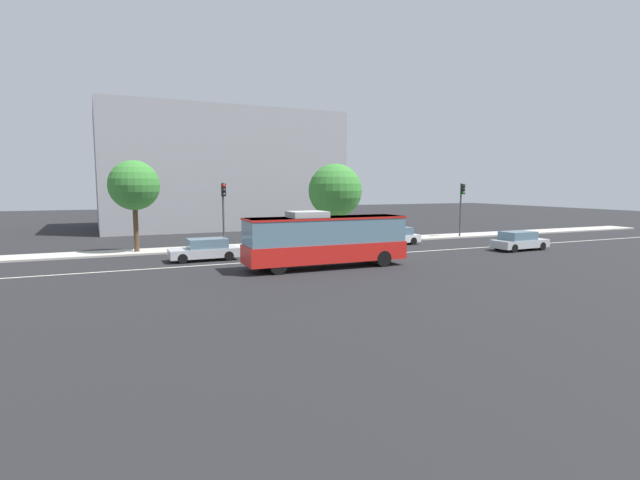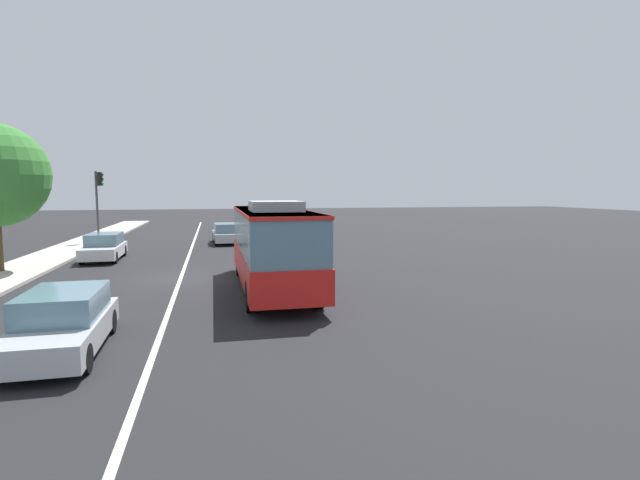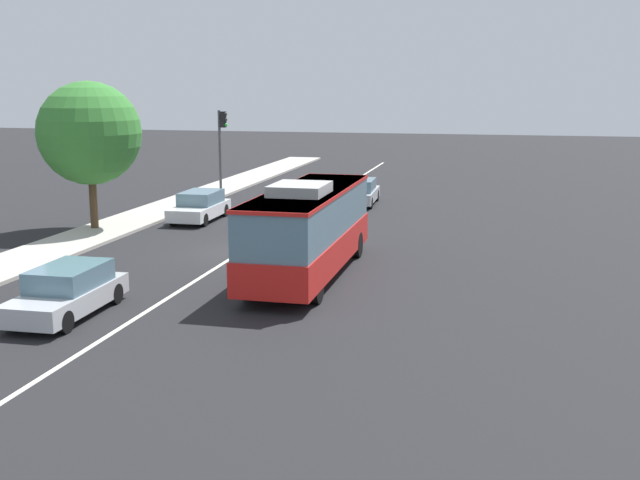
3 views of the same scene
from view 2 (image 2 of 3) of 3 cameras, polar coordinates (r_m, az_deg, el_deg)
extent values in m
plane|color=black|center=(22.22, -16.14, -4.30)|extent=(160.00, 160.00, 0.00)
cube|color=silver|center=(22.21, -16.14, -4.29)|extent=(76.00, 0.16, 0.01)
cube|color=red|center=(18.87, -5.67, -2.88)|extent=(10.01, 2.53, 1.10)
cube|color=slate|center=(18.71, -5.71, 1.17)|extent=(9.81, 2.46, 1.58)
cube|color=red|center=(18.67, -5.73, 3.39)|extent=(9.91, 2.51, 0.12)
cube|color=#B2B2B2|center=(17.47, -5.28, 4.02)|extent=(2.21, 1.81, 0.36)
cylinder|color=black|center=(22.20, -9.51, -2.85)|extent=(1.00, 0.30, 1.00)
cylinder|color=black|center=(22.42, -3.88, -2.70)|extent=(1.00, 0.30, 1.00)
cylinder|color=black|center=(15.53, -8.22, -6.61)|extent=(1.00, 0.30, 1.00)
cylinder|color=black|center=(15.83, -0.21, -6.31)|extent=(1.00, 0.30, 1.00)
cube|color=white|center=(29.16, -24.20, -1.16)|extent=(4.53, 1.88, 0.60)
cube|color=slate|center=(29.34, -24.16, 0.10)|extent=(2.55, 1.70, 0.64)
cylinder|color=black|center=(27.58, -23.11, -1.92)|extent=(0.64, 0.23, 0.64)
cylinder|color=black|center=(27.89, -26.36, -1.98)|extent=(0.64, 0.23, 0.64)
cylinder|color=black|center=(30.52, -22.19, -1.17)|extent=(0.64, 0.23, 0.64)
cylinder|color=black|center=(30.80, -25.14, -1.23)|extent=(0.64, 0.23, 0.64)
cube|color=#B7BABF|center=(13.07, -28.20, -9.55)|extent=(4.54, 1.90, 0.60)
cube|color=slate|center=(13.16, -28.07, -6.66)|extent=(2.56, 1.71, 0.64)
cylinder|color=black|center=(11.54, -26.09, -12.52)|extent=(0.64, 0.23, 0.64)
cylinder|color=black|center=(14.37, -23.54, -8.81)|extent=(0.64, 0.23, 0.64)
cylinder|color=black|center=(14.73, -29.76, -8.75)|extent=(0.64, 0.23, 0.64)
cube|color=#B7BABF|center=(35.73, -11.03, 0.46)|extent=(4.58, 2.00, 0.60)
cube|color=slate|center=(35.43, -11.02, 1.42)|extent=(2.59, 1.77, 0.64)
cylinder|color=black|center=(37.19, -12.42, 0.33)|extent=(0.65, 0.25, 0.64)
cylinder|color=black|center=(37.30, -9.97, 0.39)|extent=(0.65, 0.25, 0.64)
cylinder|color=black|center=(34.21, -12.18, -0.15)|extent=(0.65, 0.25, 0.64)
cylinder|color=black|center=(34.33, -9.51, -0.07)|extent=(0.65, 0.25, 0.64)
cylinder|color=#47474C|center=(38.05, -24.87, 3.48)|extent=(0.16, 0.16, 5.20)
cube|color=black|center=(37.96, -24.60, 6.59)|extent=(0.34, 0.31, 0.96)
sphere|color=#2D2D2D|center=(37.92, -24.40, 7.08)|extent=(0.22, 0.22, 0.22)
sphere|color=#2D2D2D|center=(37.91, -24.38, 6.60)|extent=(0.22, 0.22, 0.22)
sphere|color=#1ED838|center=(37.91, -24.36, 6.11)|extent=(0.22, 0.22, 0.22)
camera|label=1|loc=(29.38, 64.25, 4.80)|focal=26.79mm
camera|label=3|loc=(11.91, 119.06, 11.02)|focal=43.40mm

